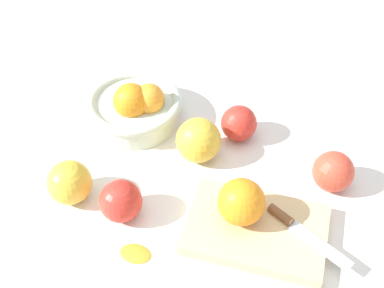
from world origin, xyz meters
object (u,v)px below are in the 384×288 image
at_px(apple_front_left_2, 121,201).
at_px(knife, 297,228).
at_px(apple_back_center_2, 198,140).
at_px(apple_back_right, 333,171).
at_px(cutting_board, 256,230).
at_px(orange_on_board, 240,204).
at_px(apple_back_center, 239,123).
at_px(apple_front_left, 70,182).
at_px(bowl, 135,107).

bearing_deg(apple_front_left_2, knife, 15.49).
relative_size(apple_back_center_2, apple_back_right, 1.15).
bearing_deg(cutting_board, orange_on_board, 177.68).
xyz_separation_m(apple_back_center, apple_front_left_2, (-0.11, -0.26, 0.00)).
bearing_deg(apple_back_center_2, apple_front_left_2, -108.79).
height_order(orange_on_board, apple_front_left_2, orange_on_board).
height_order(cutting_board, apple_back_right, apple_back_right).
relative_size(apple_back_center, apple_front_left_2, 0.96).
xyz_separation_m(knife, apple_back_center, (-0.17, 0.18, 0.01)).
bearing_deg(orange_on_board, apple_front_left, -167.73).
distance_m(bowl, apple_front_left_2, 0.23).
relative_size(orange_on_board, apple_back_center_2, 0.92).
xyz_separation_m(orange_on_board, apple_back_center_2, (-0.13, 0.12, -0.02)).
height_order(apple_back_center_2, apple_front_left_2, apple_back_center_2).
distance_m(apple_front_left, apple_back_right, 0.45).
bearing_deg(apple_front_left, apple_back_right, 28.17).
bearing_deg(apple_back_center, bowl, -167.91).
bearing_deg(apple_back_center_2, knife, -24.65).
distance_m(knife, apple_front_left_2, 0.29).
relative_size(bowl, apple_back_right, 2.61).
relative_size(knife, apple_front_left, 1.98).
bearing_deg(apple_front_left_2, orange_on_board, 17.38).
height_order(bowl, cutting_board, bowl).
xyz_separation_m(apple_front_left, apple_back_center, (0.20, 0.26, -0.00)).
bearing_deg(apple_front_left, apple_back_center_2, 48.80).
bearing_deg(apple_back_right, knife, -99.95).
bearing_deg(bowl, apple_back_center_2, -13.83).
distance_m(bowl, knife, 0.39).
bearing_deg(cutting_board, knife, 18.09).
bearing_deg(bowl, knife, -20.36).
xyz_separation_m(apple_front_left, apple_back_center_2, (0.16, 0.18, 0.00)).
relative_size(orange_on_board, apple_back_center, 1.11).
distance_m(cutting_board, apple_back_center, 0.23).
xyz_separation_m(bowl, apple_front_left_2, (0.09, -0.21, -0.00)).
distance_m(bowl, apple_back_center_2, 0.16).
distance_m(knife, apple_back_center_2, 0.24).
relative_size(apple_back_center, apple_back_center_2, 0.83).
height_order(bowl, orange_on_board, orange_on_board).
height_order(orange_on_board, apple_back_center_2, orange_on_board).
height_order(apple_back_center, apple_front_left_2, apple_front_left_2).
bearing_deg(knife, cutting_board, -161.91).
xyz_separation_m(knife, apple_front_left_2, (-0.28, -0.08, 0.01)).
relative_size(apple_front_left, apple_back_center, 1.11).
bearing_deg(apple_back_right, apple_back_center, 166.18).
distance_m(orange_on_board, knife, 0.10).
distance_m(apple_front_left_2, apple_back_right, 0.36).
bearing_deg(apple_back_center_2, bowl, 166.17).
distance_m(knife, apple_back_right, 0.13).
bearing_deg(apple_front_left, apple_back_center, 51.73).
bearing_deg(apple_back_center_2, cutting_board, -37.43).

